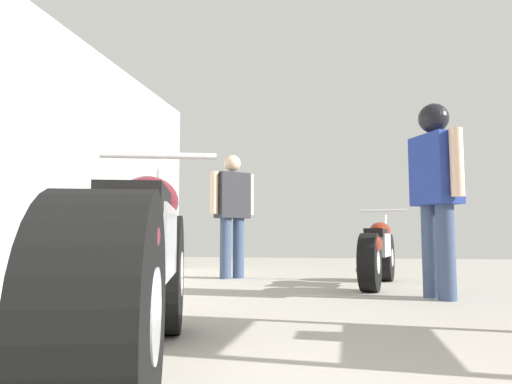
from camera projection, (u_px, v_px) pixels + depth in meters
ground_plane at (296, 303)px, 3.99m from camera, size 18.74×18.74×0.00m
garage_partition_left at (20, 145)px, 4.61m from camera, size 0.08×8.59×2.84m
motorcycle_maroon_cruiser at (140, 268)px, 1.96m from camera, size 0.95×2.14×1.01m
motorcycle_black_naked at (378, 252)px, 5.43m from camera, size 0.66×1.91×0.89m
mechanic_in_blue at (232, 208)px, 6.57m from camera, size 0.55×0.54×1.66m
mechanic_with_helmet at (436, 180)px, 4.36m from camera, size 0.43×0.66×1.75m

